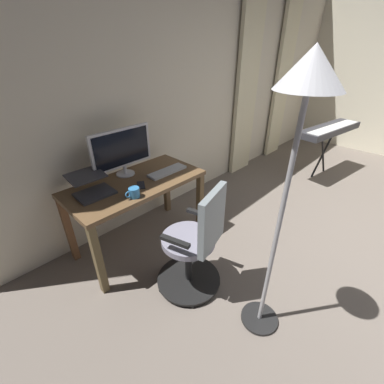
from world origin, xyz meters
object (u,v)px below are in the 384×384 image
at_px(office_chair, 195,246).
at_px(computer_monitor, 122,150).
at_px(computer_keyboard, 167,171).
at_px(mug_coffee, 134,193).
at_px(desk, 136,191).
at_px(floor_lamp, 302,116).
at_px(piano_keyboard, 329,130).
at_px(laptop, 91,187).
at_px(cell_phone_face_up, 141,185).

height_order(office_chair, computer_monitor, computer_monitor).
xyz_separation_m(office_chair, computer_monitor, (-0.04, -1.00, 0.55)).
distance_m(computer_keyboard, mug_coffee, 0.54).
distance_m(office_chair, computer_monitor, 1.14).
xyz_separation_m(desk, floor_lamp, (-0.09, 1.39, 0.93)).
distance_m(piano_keyboard, floor_lamp, 3.12).
relative_size(mug_coffee, floor_lamp, 0.07).
xyz_separation_m(computer_keyboard, mug_coffee, (0.51, 0.16, 0.03)).
height_order(computer_keyboard, laptop, laptop).
distance_m(desk, cell_phone_face_up, 0.15).
height_order(computer_monitor, computer_keyboard, computer_monitor).
relative_size(office_chair, computer_monitor, 1.58).
relative_size(desk, floor_lamp, 0.69).
height_order(piano_keyboard, floor_lamp, floor_lamp).
bearing_deg(mug_coffee, computer_monitor, -114.08).
bearing_deg(desk, computer_monitor, -97.12).
bearing_deg(office_chair, computer_monitor, 71.64).
bearing_deg(cell_phone_face_up, floor_lamp, 126.17).
xyz_separation_m(laptop, piano_keyboard, (-3.39, 0.79, -0.07)).
bearing_deg(desk, piano_keyboard, 166.94).
bearing_deg(desk, mug_coffee, 53.90).
distance_m(mug_coffee, piano_keyboard, 3.22).
relative_size(computer_keyboard, piano_keyboard, 0.32).
bearing_deg(laptop, piano_keyboard, 167.60).
height_order(cell_phone_face_up, floor_lamp, floor_lamp).
bearing_deg(laptop, computer_keyboard, 168.36).
bearing_deg(piano_keyboard, office_chair, 10.45).
bearing_deg(mug_coffee, laptop, -56.61).
bearing_deg(piano_keyboard, floor_lamp, 21.83).
height_order(office_chair, cell_phone_face_up, office_chair).
bearing_deg(mug_coffee, piano_keyboard, 171.62).
distance_m(computer_monitor, laptop, 0.47).
relative_size(computer_monitor, floor_lamp, 0.33).
bearing_deg(piano_keyboard, computer_monitor, -8.23).
distance_m(office_chair, mug_coffee, 0.68).
relative_size(office_chair, laptop, 2.75).
relative_size(desk, computer_keyboard, 3.08).
distance_m(computer_monitor, computer_keyboard, 0.48).
bearing_deg(computer_monitor, office_chair, 87.69).
relative_size(laptop, mug_coffee, 2.70).
distance_m(laptop, piano_keyboard, 3.48).
distance_m(desk, computer_monitor, 0.42).
height_order(laptop, piano_keyboard, laptop).
relative_size(computer_keyboard, cell_phone_face_up, 2.90).
xyz_separation_m(desk, computer_monitor, (-0.03, -0.20, 0.36)).
bearing_deg(floor_lamp, mug_coffee, -77.35).
bearing_deg(office_chair, floor_lamp, -95.77).
height_order(mug_coffee, floor_lamp, floor_lamp).
bearing_deg(office_chair, cell_phone_face_up, 73.59).
bearing_deg(computer_keyboard, computer_monitor, -40.41).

